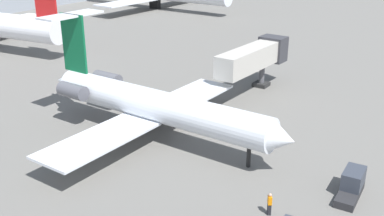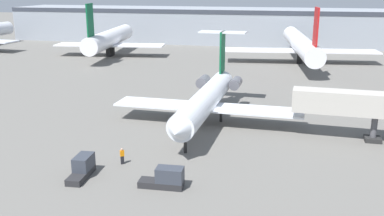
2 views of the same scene
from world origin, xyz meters
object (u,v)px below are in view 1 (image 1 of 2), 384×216
Objects in this scene: jet_bridge at (256,57)px; baggage_tug_lead at (352,185)px; ground_crew_marshaller at (270,204)px; regional_jet at (151,103)px.

jet_bridge reaches higher than baggage_tug_lead.
jet_bridge is 7.85× the size of ground_crew_marshaller.
regional_jet is 6.82× the size of baggage_tug_lead.
regional_jet is 16.41× the size of ground_crew_marshaller.
regional_jet is at bearing 90.16° from baggage_tug_lead.
jet_bridge is at bearing 28.20° from ground_crew_marshaller.
regional_jet is 19.15m from baggage_tug_lead.
jet_bridge is at bearing -6.68° from regional_jet.
regional_jet reaches higher than baggage_tug_lead.
regional_jet is at bearing 173.32° from jet_bridge.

